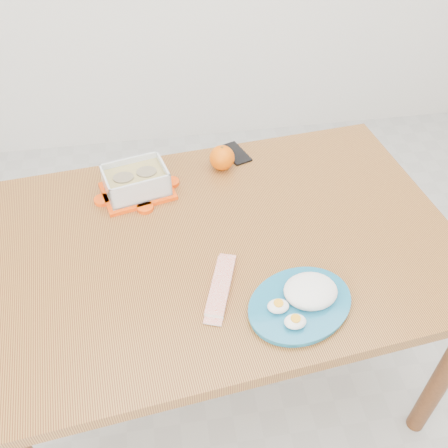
{
  "coord_description": "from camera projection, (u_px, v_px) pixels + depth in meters",
  "views": [
    {
      "loc": [
        -0.36,
        -0.91,
        1.79
      ],
      "look_at": [
        -0.2,
        0.09,
        0.81
      ],
      "focal_mm": 40.0,
      "sensor_mm": 36.0,
      "label": 1
    }
  ],
  "objects": [
    {
      "name": "smartphone",
      "position": [
        236.0,
        153.0,
        1.75
      ],
      "size": [
        0.1,
        0.14,
        0.01
      ],
      "primitive_type": "cube",
      "rotation": [
        0.0,
        0.0,
        0.35
      ],
      "color": "black",
      "rests_on": "dining_table"
    },
    {
      "name": "rice_plate",
      "position": [
        304.0,
        299.0,
        1.27
      ],
      "size": [
        0.37,
        0.37,
        0.08
      ],
      "rotation": [
        0.0,
        0.0,
        0.44
      ],
      "color": "#19688D",
      "rests_on": "dining_table"
    },
    {
      "name": "ground",
      "position": [
        278.0,
        384.0,
        1.94
      ],
      "size": [
        3.5,
        3.5,
        0.0
      ],
      "primitive_type": "plane",
      "color": "#B7B7B2",
      "rests_on": "ground"
    },
    {
      "name": "orange_fruit",
      "position": [
        222.0,
        158.0,
        1.67
      ],
      "size": [
        0.08,
        0.08,
        0.08
      ],
      "primitive_type": "sphere",
      "color": "#FF5005",
      "rests_on": "dining_table"
    },
    {
      "name": "food_container",
      "position": [
        136.0,
        182.0,
        1.57
      ],
      "size": [
        0.25,
        0.21,
        0.09
      ],
      "rotation": [
        0.0,
        0.0,
        0.24
      ],
      "color": "#FD4607",
      "rests_on": "dining_table"
    },
    {
      "name": "candy_bar",
      "position": [
        221.0,
        286.0,
        1.32
      ],
      "size": [
        0.11,
        0.2,
        0.02
      ],
      "primitive_type": "cube",
      "rotation": [
        0.0,
        0.0,
        1.24
      ],
      "color": "red",
      "rests_on": "dining_table"
    },
    {
      "name": "dining_table",
      "position": [
        224.0,
        258.0,
        1.52
      ],
      "size": [
        1.44,
        1.04,
        0.75
      ],
      "rotation": [
        0.0,
        0.0,
        0.11
      ],
      "color": "#A4702E",
      "rests_on": "ground"
    }
  ]
}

